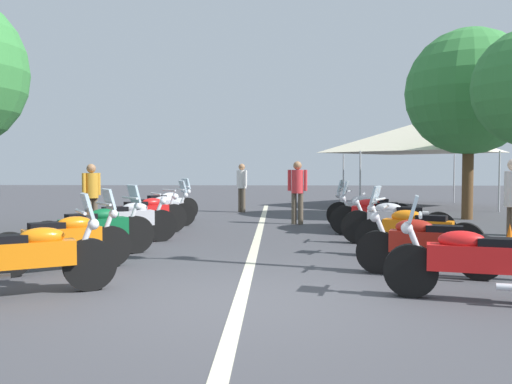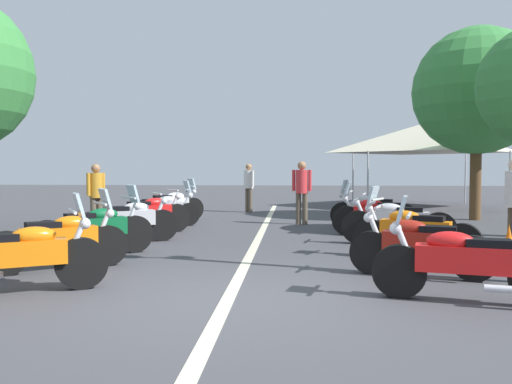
% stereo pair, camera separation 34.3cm
% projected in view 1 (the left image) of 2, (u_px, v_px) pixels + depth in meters
% --- Properties ---
extents(ground_plane, '(80.00, 80.00, 0.00)m').
position_uv_depth(ground_plane, '(240.00, 301.00, 6.18)').
color(ground_plane, '#424247').
extents(lane_centre_stripe, '(20.65, 0.16, 0.01)m').
position_uv_depth(lane_centre_stripe, '(257.00, 240.00, 11.43)').
color(lane_centre_stripe, beige).
rests_on(lane_centre_stripe, ground_plane).
extents(motorcycle_left_row_0, '(1.17, 1.90, 1.21)m').
position_uv_depth(motorcycle_left_row_0, '(29.00, 257.00, 6.39)').
color(motorcycle_left_row_0, black).
rests_on(motorcycle_left_row_0, ground_plane).
extents(motorcycle_left_row_1, '(1.33, 1.75, 1.21)m').
position_uv_depth(motorcycle_left_row_1, '(65.00, 240.00, 7.93)').
color(motorcycle_left_row_1, black).
rests_on(motorcycle_left_row_1, ground_plane).
extents(motorcycle_left_row_2, '(1.47, 1.77, 1.22)m').
position_uv_depth(motorcycle_left_row_2, '(96.00, 229.00, 9.21)').
color(motorcycle_left_row_2, black).
rests_on(motorcycle_left_row_2, ground_plane).
extents(motorcycle_left_row_3, '(1.17, 1.88, 1.01)m').
position_uv_depth(motorcycle_left_row_3, '(127.00, 221.00, 10.87)').
color(motorcycle_left_row_3, black).
rests_on(motorcycle_left_row_3, ground_plane).
extents(motorcycle_left_row_4, '(1.44, 1.72, 1.01)m').
position_uv_depth(motorcycle_left_row_4, '(146.00, 214.00, 12.36)').
color(motorcycle_left_row_4, black).
rests_on(motorcycle_left_row_4, ground_plane).
extents(motorcycle_left_row_5, '(1.14, 1.85, 1.19)m').
position_uv_depth(motorcycle_left_row_5, '(158.00, 209.00, 13.80)').
color(motorcycle_left_row_5, black).
rests_on(motorcycle_left_row_5, ground_plane).
extents(motorcycle_left_row_6, '(1.35, 1.75, 1.22)m').
position_uv_depth(motorcycle_left_row_6, '(165.00, 205.00, 15.24)').
color(motorcycle_left_row_6, black).
rests_on(motorcycle_left_row_6, ground_plane).
extents(motorcycle_right_row_0, '(0.86, 2.07, 1.20)m').
position_uv_depth(motorcycle_right_row_0, '(475.00, 261.00, 6.17)').
color(motorcycle_right_row_0, black).
rests_on(motorcycle_right_row_0, ground_plane).
extents(motorcycle_right_row_1, '(0.91, 1.92, 0.99)m').
position_uv_depth(motorcycle_right_row_1, '(426.00, 245.00, 7.56)').
color(motorcycle_right_row_1, black).
rests_on(motorcycle_right_row_1, ground_plane).
extents(motorcycle_right_row_2, '(1.08, 1.98, 1.21)m').
position_uv_depth(motorcycle_right_row_2, '(416.00, 231.00, 9.05)').
color(motorcycle_right_row_2, black).
rests_on(motorcycle_right_row_2, ground_plane).
extents(motorcycle_right_row_3, '(0.83, 2.18, 1.02)m').
position_uv_depth(motorcycle_right_row_3, '(397.00, 221.00, 10.68)').
color(motorcycle_right_row_3, black).
rests_on(motorcycle_right_row_3, ground_plane).
extents(motorcycle_right_row_4, '(0.86, 2.05, 1.22)m').
position_uv_depth(motorcycle_right_row_4, '(375.00, 215.00, 12.08)').
color(motorcycle_right_row_4, black).
rests_on(motorcycle_right_row_4, ground_plane).
extents(motorcycle_right_row_5, '(0.94, 2.08, 1.22)m').
position_uv_depth(motorcycle_right_row_5, '(368.00, 210.00, 13.49)').
color(motorcycle_right_row_5, black).
rests_on(motorcycle_right_row_5, ground_plane).
extents(traffic_cone_1, '(0.36, 0.36, 0.61)m').
position_uv_depth(traffic_cone_1, '(510.00, 243.00, 8.86)').
color(traffic_cone_1, orange).
rests_on(traffic_cone_1, ground_plane).
extents(bystander_0, '(0.47, 0.32, 1.61)m').
position_uv_depth(bystander_0, '(91.00, 192.00, 12.93)').
color(bystander_0, brown).
rests_on(bystander_0, ground_plane).
extents(bystander_1, '(0.32, 0.52, 1.69)m').
position_uv_depth(bystander_1, '(297.00, 187.00, 14.52)').
color(bystander_1, brown).
rests_on(bystander_1, ground_plane).
extents(bystander_3, '(0.42, 0.38, 1.65)m').
position_uv_depth(bystander_3, '(242.00, 184.00, 18.44)').
color(bystander_3, brown).
rests_on(bystander_3, ground_plane).
extents(roadside_tree_2, '(3.66, 3.66, 5.57)m').
position_uv_depth(roadside_tree_2, '(469.00, 92.00, 15.80)').
color(roadside_tree_2, brown).
rests_on(roadside_tree_2, ground_plane).
extents(event_tent, '(5.26, 5.26, 3.20)m').
position_uv_depth(event_tent, '(413.00, 138.00, 20.92)').
color(event_tent, beige).
rests_on(event_tent, ground_plane).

